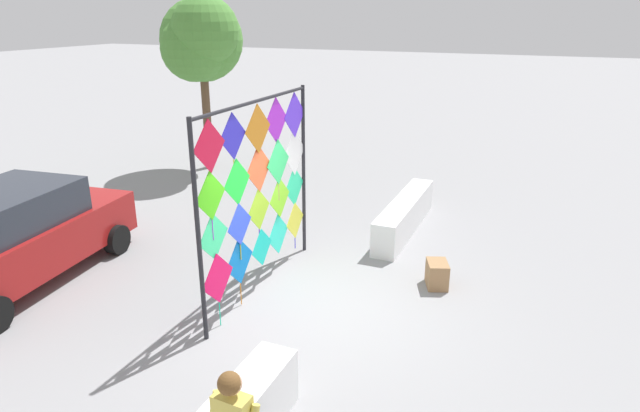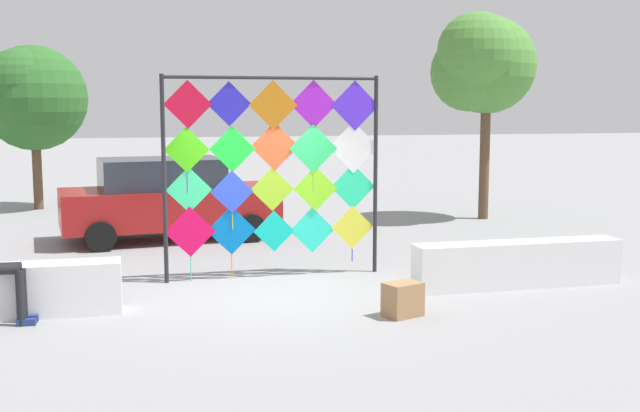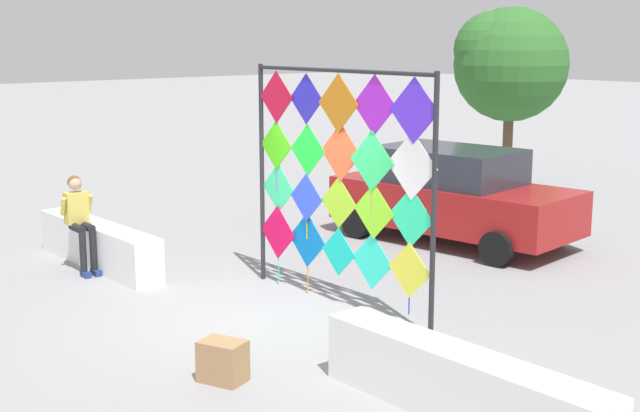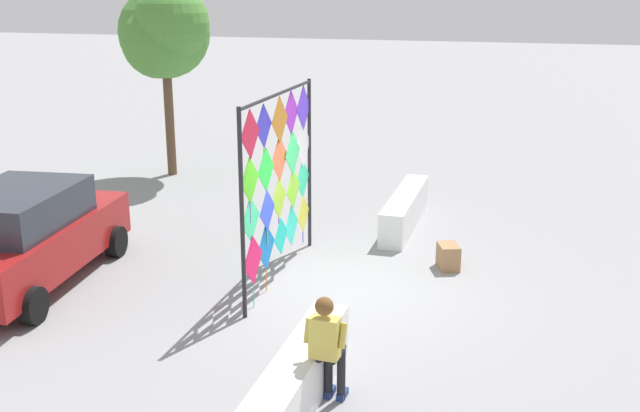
{
  "view_description": "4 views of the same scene",
  "coord_description": "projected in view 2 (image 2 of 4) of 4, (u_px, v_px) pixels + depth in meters",
  "views": [
    {
      "loc": [
        -7.43,
        -3.11,
        4.68
      ],
      "look_at": [
        0.51,
        0.28,
        1.61
      ],
      "focal_mm": 30.88,
      "sensor_mm": 36.0,
      "label": 1
    },
    {
      "loc": [
        -2.05,
        -11.39,
        2.88
      ],
      "look_at": [
        0.8,
        0.19,
        1.33
      ],
      "focal_mm": 43.7,
      "sensor_mm": 36.0,
      "label": 2
    },
    {
      "loc": [
        9.21,
        -6.71,
        3.8
      ],
      "look_at": [
        0.37,
        0.86,
        1.51
      ],
      "focal_mm": 48.95,
      "sensor_mm": 36.0,
      "label": 3
    },
    {
      "loc": [
        -11.71,
        -2.91,
        5.1
      ],
      "look_at": [
        -0.01,
        0.47,
        1.49
      ],
      "focal_mm": 42.12,
      "sensor_mm": 36.0,
      "label": 4
    }
  ],
  "objects": [
    {
      "name": "ground",
      "position": [
        272.0,
        296.0,
        11.82
      ],
      "size": [
        120.0,
        120.0,
        0.0
      ],
      "primitive_type": "plane",
      "color": "gray"
    },
    {
      "name": "plaza_ledge_right",
      "position": [
        517.0,
        264.0,
        12.39
      ],
      "size": [
        3.42,
        0.5,
        0.73
      ],
      "primitive_type": "cube",
      "color": "white",
      "rests_on": "ground"
    },
    {
      "name": "kite_display_rack",
      "position": [
        275.0,
        162.0,
        12.88
      ],
      "size": [
        3.64,
        0.07,
        3.37
      ],
      "color": "#232328",
      "rests_on": "ground"
    },
    {
      "name": "parked_car",
      "position": [
        167.0,
        198.0,
        16.71
      ],
      "size": [
        4.71,
        2.58,
        1.75
      ],
      "color": "maroon",
      "rests_on": "ground"
    },
    {
      "name": "cardboard_box_large",
      "position": [
        403.0,
        299.0,
        10.65
      ],
      "size": [
        0.59,
        0.51,
        0.47
      ],
      "primitive_type": "cube",
      "rotation": [
        0.0,
        0.0,
        0.37
      ],
      "color": "#9E754C",
      "rests_on": "ground"
    },
    {
      "name": "tree_far_right",
      "position": [
        31.0,
        97.0,
        21.29
      ],
      "size": [
        2.88,
        2.88,
        4.51
      ],
      "color": "brown",
      "rests_on": "ground"
    },
    {
      "name": "tree_broadleaf",
      "position": [
        481.0,
        63.0,
        19.16
      ],
      "size": [
        2.69,
        2.67,
        5.12
      ],
      "color": "brown",
      "rests_on": "ground"
    }
  ]
}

